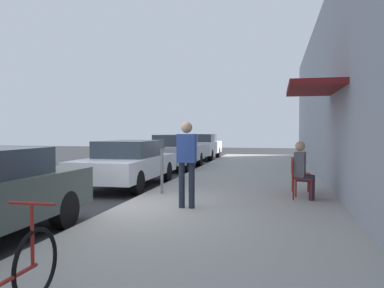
{
  "coord_description": "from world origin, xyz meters",
  "views": [
    {
      "loc": [
        3.17,
        -7.32,
        1.66
      ],
      "look_at": [
        0.14,
        6.71,
        1.15
      ],
      "focal_mm": 36.94,
      "sensor_mm": 36.0,
      "label": 1
    }
  ],
  "objects_px": {
    "parked_car_3": "(201,146)",
    "pedestrian_standing": "(187,157)",
    "parking_meter": "(162,162)",
    "parked_car_2": "(175,151)",
    "cafe_chair_1": "(298,172)",
    "seated_patron_0": "(303,168)",
    "cafe_chair_0": "(300,176)",
    "parked_car_1": "(128,163)"
  },
  "relations": [
    {
      "from": "parked_car_2",
      "to": "parking_meter",
      "type": "relative_size",
      "value": 3.33
    },
    {
      "from": "parked_car_2",
      "to": "cafe_chair_1",
      "type": "xyz_separation_m",
      "value": [
        4.77,
        -6.4,
        -0.13
      ]
    },
    {
      "from": "seated_patron_0",
      "to": "cafe_chair_1",
      "type": "distance_m",
      "value": 0.9
    },
    {
      "from": "parked_car_1",
      "to": "parked_car_3",
      "type": "distance_m",
      "value": 11.35
    },
    {
      "from": "parked_car_1",
      "to": "parked_car_3",
      "type": "height_order",
      "value": "parked_car_3"
    },
    {
      "from": "seated_patron_0",
      "to": "cafe_chair_0",
      "type": "bearing_deg",
      "value": 169.21
    },
    {
      "from": "cafe_chair_0",
      "to": "cafe_chair_1",
      "type": "height_order",
      "value": "same"
    },
    {
      "from": "parked_car_1",
      "to": "parked_car_2",
      "type": "bearing_deg",
      "value": 90.0
    },
    {
      "from": "parked_car_3",
      "to": "pedestrian_standing",
      "type": "relative_size",
      "value": 2.59
    },
    {
      "from": "cafe_chair_1",
      "to": "cafe_chair_0",
      "type": "bearing_deg",
      "value": -89.91
    },
    {
      "from": "parked_car_1",
      "to": "cafe_chair_0",
      "type": "height_order",
      "value": "parked_car_1"
    },
    {
      "from": "seated_patron_0",
      "to": "cafe_chair_1",
      "type": "bearing_deg",
      "value": 93.95
    },
    {
      "from": "parked_car_3",
      "to": "cafe_chair_1",
      "type": "distance_m",
      "value": 13.16
    },
    {
      "from": "parked_car_2",
      "to": "cafe_chair_1",
      "type": "bearing_deg",
      "value": -53.31
    },
    {
      "from": "parked_car_3",
      "to": "cafe_chair_0",
      "type": "relative_size",
      "value": 5.06
    },
    {
      "from": "parked_car_1",
      "to": "pedestrian_standing",
      "type": "distance_m",
      "value": 4.19
    },
    {
      "from": "cafe_chair_0",
      "to": "pedestrian_standing",
      "type": "xyz_separation_m",
      "value": [
        -2.24,
        -1.53,
        0.5
      ]
    },
    {
      "from": "parked_car_1",
      "to": "cafe_chair_1",
      "type": "relative_size",
      "value": 5.06
    },
    {
      "from": "parked_car_1",
      "to": "cafe_chair_1",
      "type": "bearing_deg",
      "value": -10.94
    },
    {
      "from": "parked_car_2",
      "to": "pedestrian_standing",
      "type": "distance_m",
      "value": 9.16
    },
    {
      "from": "parked_car_2",
      "to": "cafe_chair_0",
      "type": "bearing_deg",
      "value": -56.71
    },
    {
      "from": "parked_car_2",
      "to": "seated_patron_0",
      "type": "distance_m",
      "value": 8.74
    },
    {
      "from": "parked_car_3",
      "to": "parking_meter",
      "type": "relative_size",
      "value": 3.33
    },
    {
      "from": "parked_car_1",
      "to": "pedestrian_standing",
      "type": "height_order",
      "value": "pedestrian_standing"
    },
    {
      "from": "parking_meter",
      "to": "seated_patron_0",
      "type": "distance_m",
      "value": 3.28
    },
    {
      "from": "parked_car_1",
      "to": "parked_car_2",
      "type": "xyz_separation_m",
      "value": [
        -0.0,
        5.48,
        0.05
      ]
    },
    {
      "from": "parked_car_1",
      "to": "cafe_chair_0",
      "type": "bearing_deg",
      "value": -20.52
    },
    {
      "from": "parked_car_2",
      "to": "pedestrian_standing",
      "type": "relative_size",
      "value": 2.59
    },
    {
      "from": "parking_meter",
      "to": "parked_car_2",
      "type": "bearing_deg",
      "value": 102.15
    },
    {
      "from": "parked_car_2",
      "to": "parked_car_3",
      "type": "relative_size",
      "value": 1.0
    },
    {
      "from": "parking_meter",
      "to": "seated_patron_0",
      "type": "height_order",
      "value": "parking_meter"
    },
    {
      "from": "parked_car_3",
      "to": "pedestrian_standing",
      "type": "xyz_separation_m",
      "value": [
        2.53,
        -14.66,
        0.37
      ]
    },
    {
      "from": "seated_patron_0",
      "to": "parked_car_1",
      "type": "bearing_deg",
      "value": 159.59
    },
    {
      "from": "parked_car_3",
      "to": "parking_meter",
      "type": "bearing_deg",
      "value": -83.23
    },
    {
      "from": "parked_car_1",
      "to": "cafe_chair_0",
      "type": "distance_m",
      "value": 5.1
    },
    {
      "from": "parked_car_2",
      "to": "cafe_chair_0",
      "type": "relative_size",
      "value": 5.06
    },
    {
      "from": "pedestrian_standing",
      "to": "seated_patron_0",
      "type": "bearing_deg",
      "value": 33.43
    },
    {
      "from": "cafe_chair_0",
      "to": "cafe_chair_1",
      "type": "distance_m",
      "value": 0.86
    },
    {
      "from": "parking_meter",
      "to": "seated_patron_0",
      "type": "bearing_deg",
      "value": -1.38
    },
    {
      "from": "cafe_chair_0",
      "to": "pedestrian_standing",
      "type": "relative_size",
      "value": 0.51
    },
    {
      "from": "parking_meter",
      "to": "cafe_chair_1",
      "type": "distance_m",
      "value": 3.33
    },
    {
      "from": "parked_car_3",
      "to": "cafe_chair_1",
      "type": "xyz_separation_m",
      "value": [
        4.77,
        -12.27,
        -0.12
      ]
    }
  ]
}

